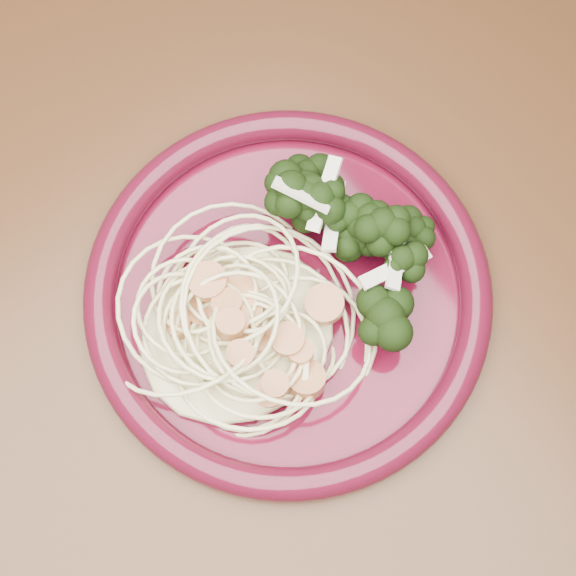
% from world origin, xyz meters
% --- Properties ---
extents(dining_table, '(1.20, 0.80, 0.75)m').
position_xyz_m(dining_table, '(0.00, 0.00, 0.65)').
color(dining_table, '#472814').
rests_on(dining_table, ground).
extents(dinner_plate, '(0.29, 0.29, 0.02)m').
position_xyz_m(dinner_plate, '(-0.02, 0.05, 0.76)').
color(dinner_plate, '#4A081A').
rests_on(dinner_plate, dining_table).
extents(spaghetti_pile, '(0.14, 0.13, 0.03)m').
position_xyz_m(spaghetti_pile, '(-0.07, 0.05, 0.77)').
color(spaghetti_pile, beige).
rests_on(spaghetti_pile, dinner_plate).
extents(scallop_cluster, '(0.13, 0.13, 0.04)m').
position_xyz_m(scallop_cluster, '(-0.07, 0.05, 0.81)').
color(scallop_cluster, '#C3814C').
rests_on(scallop_cluster, spaghetti_pile).
extents(broccoli_pile, '(0.09, 0.15, 0.05)m').
position_xyz_m(broccoli_pile, '(0.03, 0.05, 0.78)').
color(broccoli_pile, black).
rests_on(broccoli_pile, dinner_plate).
extents(onion_garnish, '(0.07, 0.09, 0.05)m').
position_xyz_m(onion_garnish, '(0.03, 0.05, 0.81)').
color(onion_garnish, beige).
rests_on(onion_garnish, broccoli_pile).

